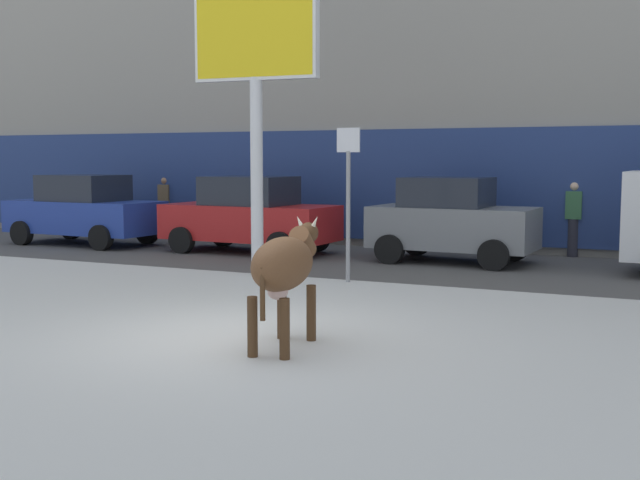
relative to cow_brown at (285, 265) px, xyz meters
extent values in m
plane|color=silver|center=(-0.86, 0.32, -0.99)|extent=(120.00, 120.00, 0.00)
cube|color=#514F4C|center=(-0.86, 8.02, -0.99)|extent=(60.00, 5.60, 0.01)
cube|color=gray|center=(-0.86, 13.71, 5.51)|extent=(44.00, 6.00, 13.00)
cube|color=navy|center=(-0.86, 10.66, 0.61)|extent=(43.12, 0.10, 2.80)
ellipsoid|color=brown|center=(0.01, -0.07, 0.03)|extent=(0.78, 1.47, 0.64)
cylinder|color=#472D19|center=(-0.25, 0.39, -0.64)|extent=(0.12, 0.12, 0.70)
cylinder|color=#472D19|center=(0.14, 0.44, -0.64)|extent=(0.12, 0.12, 0.70)
cylinder|color=#472D19|center=(-0.12, -0.58, -0.64)|extent=(0.12, 0.12, 0.70)
cylinder|color=#472D19|center=(0.27, -0.53, -0.64)|extent=(0.12, 0.12, 0.70)
cylinder|color=brown|center=(-0.09, 0.67, 0.21)|extent=(0.32, 0.51, 0.44)
ellipsoid|color=#472D19|center=(-0.12, 0.89, 0.31)|extent=(0.29, 0.47, 0.28)
cone|color=beige|center=(-0.22, 0.84, 0.47)|extent=(0.12, 0.07, 0.15)
cone|color=beige|center=(0.00, 0.87, 0.47)|extent=(0.12, 0.07, 0.15)
cylinder|color=#472D19|center=(0.10, -0.73, -0.22)|extent=(0.06, 0.06, 0.60)
ellipsoid|color=beige|center=(0.03, -0.24, -0.27)|extent=(0.27, 0.31, 0.20)
cylinder|color=silver|center=(-3.18, 5.01, 0.91)|extent=(0.24, 0.24, 3.80)
cube|color=silver|center=(-3.18, 5.01, 3.66)|extent=(2.53, 0.34, 1.82)
cube|color=yellow|center=(-3.18, 4.98, 3.66)|extent=(2.41, 0.29, 1.70)
cube|color=#233D9E|center=(-10.08, 8.03, -0.25)|extent=(4.27, 1.94, 0.84)
cube|color=#1E232D|center=(-10.08, 8.03, 0.51)|extent=(2.07, 1.64, 0.68)
cylinder|color=black|center=(-8.68, 8.85, -0.67)|extent=(0.65, 0.25, 0.64)
cylinder|color=black|center=(-8.76, 7.09, -0.67)|extent=(0.65, 0.25, 0.64)
cylinder|color=black|center=(-11.41, 8.97, -0.67)|extent=(0.65, 0.25, 0.64)
cylinder|color=black|center=(-11.49, 7.21, -0.67)|extent=(0.65, 0.25, 0.64)
cube|color=red|center=(-5.20, 8.25, -0.25)|extent=(4.27, 1.94, 0.84)
cube|color=#1E232D|center=(-5.20, 8.25, 0.51)|extent=(2.07, 1.64, 0.68)
cylinder|color=black|center=(-3.80, 9.07, -0.67)|extent=(0.65, 0.25, 0.64)
cylinder|color=black|center=(-3.88, 7.31, -0.67)|extent=(0.65, 0.25, 0.64)
cylinder|color=black|center=(-6.53, 9.19, -0.67)|extent=(0.65, 0.25, 0.64)
cylinder|color=black|center=(-6.61, 7.43, -0.67)|extent=(0.65, 0.25, 0.64)
cube|color=slate|center=(-0.25, 8.50, -0.22)|extent=(3.57, 1.85, 0.90)
cube|color=#1E232D|center=(-0.40, 8.50, 0.55)|extent=(1.86, 1.57, 0.64)
cylinder|color=black|center=(0.92, 9.30, -0.67)|extent=(0.65, 0.25, 0.64)
cylinder|color=black|center=(0.85, 7.60, -0.67)|extent=(0.65, 0.25, 0.64)
cylinder|color=black|center=(-1.35, 9.40, -0.67)|extent=(0.65, 0.25, 0.64)
cylinder|color=black|center=(-1.43, 7.70, -0.67)|extent=(0.65, 0.25, 0.64)
cylinder|color=#282833|center=(-9.38, 10.65, -0.55)|extent=(0.24, 0.24, 0.88)
cube|color=brown|center=(-9.38, 10.65, 0.21)|extent=(0.36, 0.22, 0.64)
sphere|color=#9E7051|center=(-9.38, 10.65, 0.64)|extent=(0.20, 0.20, 0.20)
cylinder|color=#282833|center=(2.01, 10.65, -0.55)|extent=(0.24, 0.24, 0.88)
cube|color=#386B42|center=(2.01, 10.65, 0.21)|extent=(0.36, 0.22, 0.64)
sphere|color=beige|center=(2.01, 10.65, 0.64)|extent=(0.20, 0.20, 0.20)
cylinder|color=gray|center=(-1.27, 5.01, 0.21)|extent=(0.08, 0.08, 2.40)
cube|color=silver|center=(-1.27, 5.01, 1.61)|extent=(0.44, 0.04, 0.44)
camera|label=1|loc=(4.30, -8.35, 1.27)|focal=44.51mm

